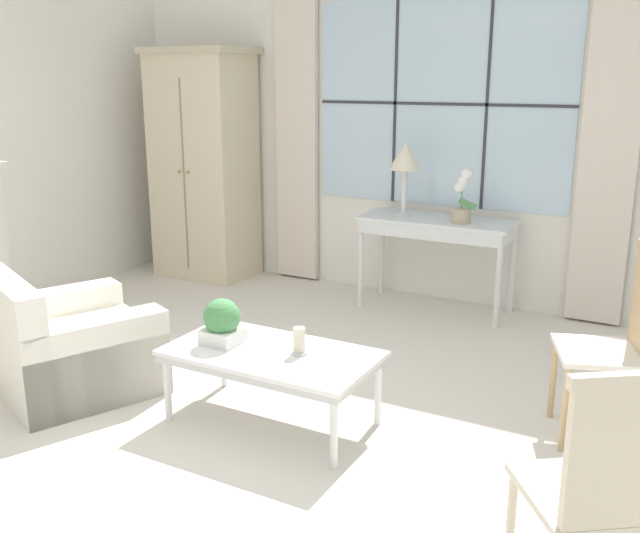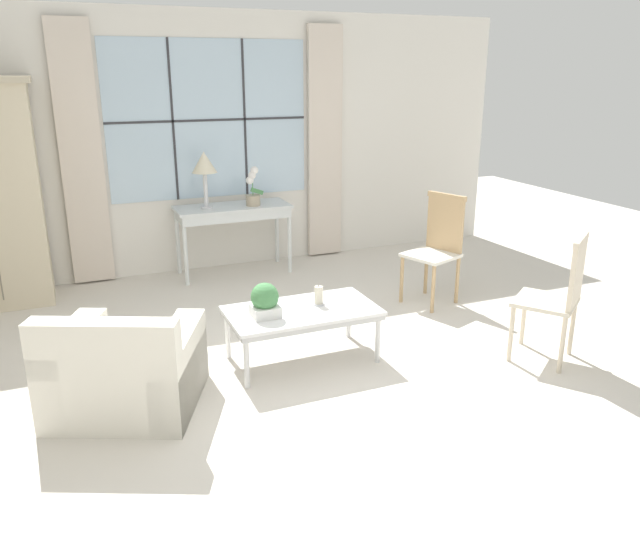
% 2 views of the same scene
% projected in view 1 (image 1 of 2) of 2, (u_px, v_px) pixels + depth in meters
% --- Properties ---
extents(ground_plane, '(14.00, 14.00, 0.00)m').
position_uv_depth(ground_plane, '(234.00, 446.00, 3.75)').
color(ground_plane, silver).
extents(wall_back_windowed, '(7.20, 0.14, 2.80)m').
position_uv_depth(wall_back_windowed, '(440.00, 135.00, 5.94)').
color(wall_back_windowed, silver).
rests_on(wall_back_windowed, ground_plane).
extents(armoire, '(0.96, 0.66, 2.13)m').
position_uv_depth(armoire, '(204.00, 164.00, 6.73)').
color(armoire, beige).
rests_on(armoire, ground_plane).
extents(console_table, '(1.24, 0.52, 0.77)m').
position_uv_depth(console_table, '(437.00, 229.00, 5.78)').
color(console_table, silver).
rests_on(console_table, ground_plane).
extents(table_lamp, '(0.26, 0.26, 0.60)m').
position_uv_depth(table_lamp, '(405.00, 159.00, 5.75)').
color(table_lamp, silver).
rests_on(table_lamp, console_table).
extents(potted_orchid, '(0.20, 0.16, 0.43)m').
position_uv_depth(potted_orchid, '(462.00, 202.00, 5.56)').
color(potted_orchid, tan).
rests_on(potted_orchid, console_table).
extents(armchair_upholstered, '(1.19, 1.16, 0.76)m').
position_uv_depth(armchair_upholstered, '(70.00, 349.00, 4.40)').
color(armchair_upholstered, silver).
rests_on(armchair_upholstered, ground_plane).
extents(side_chair_wooden, '(0.56, 0.56, 1.06)m').
position_uv_depth(side_chair_wooden, '(623.00, 333.00, 3.70)').
color(side_chair_wooden, white).
rests_on(side_chair_wooden, ground_plane).
extents(accent_chair_wooden, '(0.61, 0.61, 1.02)m').
position_uv_depth(accent_chair_wooden, '(605.00, 483.00, 2.37)').
color(accent_chair_wooden, beige).
rests_on(accent_chair_wooden, ground_plane).
extents(coffee_table, '(1.15, 0.63, 0.43)m').
position_uv_depth(coffee_table, '(272.00, 358.00, 3.91)').
color(coffee_table, silver).
rests_on(coffee_table, ground_plane).
extents(potted_plant_small, '(0.21, 0.21, 0.26)m').
position_uv_depth(potted_plant_small, '(222.00, 322.00, 3.98)').
color(potted_plant_small, white).
rests_on(potted_plant_small, coffee_table).
extents(pillar_candle, '(0.09, 0.09, 0.16)m').
position_uv_depth(pillar_candle, '(299.00, 342.00, 3.84)').
color(pillar_candle, silver).
rests_on(pillar_candle, coffee_table).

